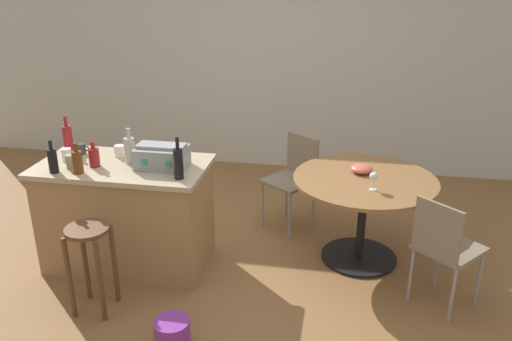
{
  "coord_description": "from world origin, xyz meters",
  "views": [
    {
      "loc": [
        0.83,
        -3.59,
        2.36
      ],
      "look_at": [
        0.13,
        0.31,
        0.77
      ],
      "focal_mm": 36.66,
      "sensor_mm": 36.0,
      "label": 1
    }
  ],
  "objects_px": {
    "wine_glass": "(374,177)",
    "serving_bowl": "(362,169)",
    "dining_table": "(364,197)",
    "cup_3": "(141,150)",
    "bottle_0": "(94,157)",
    "bottle_1": "(178,163)",
    "bottle_2": "(130,150)",
    "cup_4": "(67,155)",
    "bottle_5": "(53,160)",
    "kitchen_island": "(127,214)",
    "folding_chair_far": "(444,245)",
    "toolbox": "(162,156)",
    "folding_chair_near": "(294,174)",
    "cup_1": "(120,151)",
    "bottle_3": "(68,138)",
    "plastic_bucket": "(172,334)",
    "cup_2": "(82,149)",
    "wooden_stool": "(90,252)",
    "cup_0": "(71,162)",
    "bottle_4": "(78,162)"
  },
  "relations": [
    {
      "from": "kitchen_island",
      "to": "cup_1",
      "type": "bearing_deg",
      "value": 118.49
    },
    {
      "from": "bottle_2",
      "to": "cup_1",
      "type": "xyz_separation_m",
      "value": [
        -0.14,
        0.12,
        -0.06
      ]
    },
    {
      "from": "toolbox",
      "to": "wine_glass",
      "type": "xyz_separation_m",
      "value": [
        1.61,
        0.18,
        -0.13
      ]
    },
    {
      "from": "cup_1",
      "to": "plastic_bucket",
      "type": "xyz_separation_m",
      "value": [
        0.77,
        -1.1,
        -0.83
      ]
    },
    {
      "from": "kitchen_island",
      "to": "cup_1",
      "type": "distance_m",
      "value": 0.52
    },
    {
      "from": "bottle_5",
      "to": "kitchen_island",
      "type": "bearing_deg",
      "value": 30.78
    },
    {
      "from": "bottle_0",
      "to": "cup_3",
      "type": "bearing_deg",
      "value": 50.4
    },
    {
      "from": "bottle_0",
      "to": "wine_glass",
      "type": "xyz_separation_m",
      "value": [
        2.13,
        0.26,
        -0.11
      ]
    },
    {
      "from": "dining_table",
      "to": "plastic_bucket",
      "type": "height_order",
      "value": "dining_table"
    },
    {
      "from": "kitchen_island",
      "to": "folding_chair_far",
      "type": "relative_size",
      "value": 1.55
    },
    {
      "from": "folding_chair_far",
      "to": "bottle_2",
      "type": "height_order",
      "value": "bottle_2"
    },
    {
      "from": "kitchen_island",
      "to": "bottle_1",
      "type": "bearing_deg",
      "value": -20.83
    },
    {
      "from": "folding_chair_near",
      "to": "cup_1",
      "type": "distance_m",
      "value": 1.6
    },
    {
      "from": "dining_table",
      "to": "cup_3",
      "type": "distance_m",
      "value": 1.86
    },
    {
      "from": "bottle_2",
      "to": "cup_3",
      "type": "bearing_deg",
      "value": 84.74
    },
    {
      "from": "bottle_3",
      "to": "wine_glass",
      "type": "bearing_deg",
      "value": -0.61
    },
    {
      "from": "cup_4",
      "to": "plastic_bucket",
      "type": "height_order",
      "value": "cup_4"
    },
    {
      "from": "wooden_stool",
      "to": "bottle_2",
      "type": "bearing_deg",
      "value": 85.71
    },
    {
      "from": "toolbox",
      "to": "plastic_bucket",
      "type": "xyz_separation_m",
      "value": [
        0.34,
        -0.94,
        -0.87
      ]
    },
    {
      "from": "bottle_0",
      "to": "toolbox",
      "type": "bearing_deg",
      "value": 8.39
    },
    {
      "from": "bottle_5",
      "to": "cup_2",
      "type": "distance_m",
      "value": 0.43
    },
    {
      "from": "bottle_4",
      "to": "cup_2",
      "type": "xyz_separation_m",
      "value": [
        -0.18,
        0.4,
        -0.05
      ]
    },
    {
      "from": "dining_table",
      "to": "bottle_3",
      "type": "xyz_separation_m",
      "value": [
        -2.45,
        -0.2,
        0.43
      ]
    },
    {
      "from": "dining_table",
      "to": "toolbox",
      "type": "relative_size",
      "value": 3.0
    },
    {
      "from": "bottle_3",
      "to": "cup_3",
      "type": "xyz_separation_m",
      "value": [
        0.63,
        0.02,
        -0.07
      ]
    },
    {
      "from": "folding_chair_far",
      "to": "serving_bowl",
      "type": "bearing_deg",
      "value": 130.01
    },
    {
      "from": "dining_table",
      "to": "wine_glass",
      "type": "relative_size",
      "value": 8.08
    },
    {
      "from": "bottle_1",
      "to": "cup_4",
      "type": "bearing_deg",
      "value": 169.23
    },
    {
      "from": "serving_bowl",
      "to": "dining_table",
      "type": "bearing_deg",
      "value": -75.51
    },
    {
      "from": "bottle_5",
      "to": "wine_glass",
      "type": "bearing_deg",
      "value": 10.23
    },
    {
      "from": "cup_4",
      "to": "cup_0",
      "type": "bearing_deg",
      "value": -52.26
    },
    {
      "from": "cup_2",
      "to": "cup_3",
      "type": "height_order",
      "value": "cup_3"
    },
    {
      "from": "bottle_0",
      "to": "bottle_1",
      "type": "height_order",
      "value": "bottle_1"
    },
    {
      "from": "bottle_0",
      "to": "plastic_bucket",
      "type": "bearing_deg",
      "value": -44.74
    },
    {
      "from": "toolbox",
      "to": "cup_2",
      "type": "distance_m",
      "value": 0.78
    },
    {
      "from": "bottle_5",
      "to": "wooden_stool",
      "type": "bearing_deg",
      "value": -42.56
    },
    {
      "from": "wooden_stool",
      "to": "cup_0",
      "type": "height_order",
      "value": "cup_0"
    },
    {
      "from": "dining_table",
      "to": "plastic_bucket",
      "type": "relative_size",
      "value": 4.9
    },
    {
      "from": "wooden_stool",
      "to": "cup_1",
      "type": "height_order",
      "value": "cup_1"
    },
    {
      "from": "bottle_1",
      "to": "bottle_5",
      "type": "distance_m",
      "value": 0.97
    },
    {
      "from": "folding_chair_near",
      "to": "toolbox",
      "type": "xyz_separation_m",
      "value": [
        -0.92,
        -0.92,
        0.45
      ]
    },
    {
      "from": "cup_1",
      "to": "serving_bowl",
      "type": "height_order",
      "value": "cup_1"
    },
    {
      "from": "toolbox",
      "to": "wine_glass",
      "type": "relative_size",
      "value": 2.69
    },
    {
      "from": "folding_chair_near",
      "to": "bottle_3",
      "type": "bearing_deg",
      "value": -158.52
    },
    {
      "from": "bottle_2",
      "to": "cup_4",
      "type": "height_order",
      "value": "bottle_2"
    },
    {
      "from": "kitchen_island",
      "to": "wooden_stool",
      "type": "relative_size",
      "value": 2.02
    },
    {
      "from": "folding_chair_near",
      "to": "toolbox",
      "type": "bearing_deg",
      "value": -134.97
    },
    {
      "from": "cup_1",
      "to": "folding_chair_far",
      "type": "bearing_deg",
      "value": -7.75
    },
    {
      "from": "dining_table",
      "to": "bottle_5",
      "type": "relative_size",
      "value": 4.54
    },
    {
      "from": "wine_glass",
      "to": "serving_bowl",
      "type": "height_order",
      "value": "wine_glass"
    }
  ]
}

